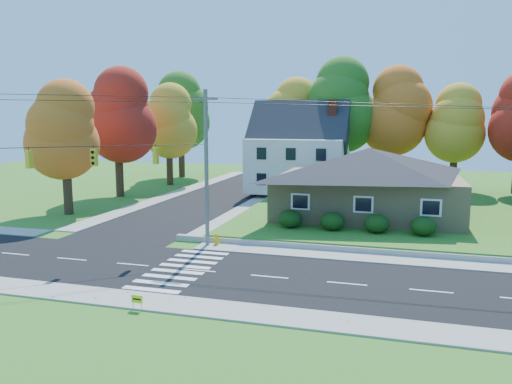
# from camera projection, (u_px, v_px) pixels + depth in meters

# --- Properties ---
(ground) EXTENTS (120.00, 120.00, 0.00)m
(ground) POSITION_uv_depth(u_px,v_px,m) (198.00, 271.00, 27.11)
(ground) COLOR #3D7923
(road_main) EXTENTS (90.00, 8.00, 0.02)m
(road_main) POSITION_uv_depth(u_px,v_px,m) (198.00, 271.00, 27.11)
(road_main) COLOR black
(road_main) RESTS_ON ground
(road_cross) EXTENTS (8.00, 44.00, 0.02)m
(road_cross) POSITION_uv_depth(u_px,v_px,m) (222.00, 195.00, 54.01)
(road_cross) COLOR black
(road_cross) RESTS_ON ground
(sidewalk_north) EXTENTS (90.00, 2.00, 0.08)m
(sidewalk_north) POSITION_uv_depth(u_px,v_px,m) (228.00, 247.00, 31.86)
(sidewalk_north) COLOR #9C9A90
(sidewalk_north) RESTS_ON ground
(sidewalk_south) EXTENTS (90.00, 2.00, 0.08)m
(sidewalk_south) POSITION_uv_depth(u_px,v_px,m) (155.00, 302.00, 22.35)
(sidewalk_south) COLOR #9C9A90
(sidewalk_south) RESTS_ON ground
(lawn) EXTENTS (30.00, 30.00, 0.50)m
(lawn) POSITION_uv_depth(u_px,v_px,m) (429.00, 210.00, 43.52)
(lawn) COLOR #3D7923
(lawn) RESTS_ON ground
(ranch_house) EXTENTS (14.60, 10.60, 5.40)m
(ranch_house) POSITION_uv_depth(u_px,v_px,m) (368.00, 181.00, 39.68)
(ranch_house) COLOR tan
(ranch_house) RESTS_ON lawn
(colonial_house) EXTENTS (10.40, 8.40, 9.60)m
(colonial_house) POSITION_uv_depth(u_px,v_px,m) (299.00, 153.00, 53.06)
(colonial_house) COLOR silver
(colonial_house) RESTS_ON lawn
(hedge_row) EXTENTS (10.70, 1.70, 1.27)m
(hedge_row) POSITION_uv_depth(u_px,v_px,m) (354.00, 222.00, 34.23)
(hedge_row) COLOR #163A10
(hedge_row) RESTS_ON lawn
(traffic_infrastructure) EXTENTS (38.10, 10.66, 10.00)m
(traffic_infrastructure) POSITION_uv_depth(u_px,v_px,m) (204.00, 174.00, 27.68)
(traffic_infrastructure) COLOR #666059
(traffic_infrastructure) RESTS_ON ground
(tree_lot_0) EXTENTS (6.72, 6.72, 12.51)m
(tree_lot_0) POSITION_uv_depth(u_px,v_px,m) (292.00, 117.00, 58.77)
(tree_lot_0) COLOR #3F2A19
(tree_lot_0) RESTS_ON lawn
(tree_lot_1) EXTENTS (7.84, 7.84, 14.60)m
(tree_lot_1) POSITION_uv_depth(u_px,v_px,m) (343.00, 106.00, 56.00)
(tree_lot_1) COLOR #3F2A19
(tree_lot_1) RESTS_ON lawn
(tree_lot_2) EXTENTS (7.28, 7.28, 13.56)m
(tree_lot_2) POSITION_uv_depth(u_px,v_px,m) (398.00, 111.00, 55.42)
(tree_lot_2) COLOR #3F2A19
(tree_lot_2) RESTS_ON lawn
(tree_lot_3) EXTENTS (6.16, 6.16, 11.47)m
(tree_lot_3) POSITION_uv_depth(u_px,v_px,m) (456.00, 123.00, 53.03)
(tree_lot_3) COLOR #3F2A19
(tree_lot_3) RESTS_ON lawn
(tree_west_0) EXTENTS (6.16, 6.16, 11.47)m
(tree_west_0) POSITION_uv_depth(u_px,v_px,m) (64.00, 131.00, 42.08)
(tree_west_0) COLOR #3F2A19
(tree_west_0) RESTS_ON ground
(tree_west_1) EXTENTS (7.28, 7.28, 13.56)m
(tree_west_1) POSITION_uv_depth(u_px,v_px,m) (117.00, 116.00, 51.68)
(tree_west_1) COLOR #3F2A19
(tree_west_1) RESTS_ON ground
(tree_west_2) EXTENTS (6.72, 6.72, 12.51)m
(tree_west_2) POSITION_uv_depth(u_px,v_px,m) (169.00, 122.00, 61.01)
(tree_west_2) COLOR #3F2A19
(tree_west_2) RESTS_ON ground
(tree_west_3) EXTENTS (7.84, 7.84, 14.60)m
(tree_west_3) POSITION_uv_depth(u_px,v_px,m) (181.00, 112.00, 68.97)
(tree_west_3) COLOR #3F2A19
(tree_west_3) RESTS_ON ground
(white_car) EXTENTS (2.17, 3.97, 1.24)m
(white_car) POSITION_uv_depth(u_px,v_px,m) (251.00, 179.00, 62.16)
(white_car) COLOR white
(white_car) RESTS_ON road_cross
(fire_hydrant) EXTENTS (0.45, 0.36, 0.80)m
(fire_hydrant) POSITION_uv_depth(u_px,v_px,m) (217.00, 240.00, 32.46)
(fire_hydrant) COLOR #D9B505
(fire_hydrant) RESTS_ON ground
(yard_sign) EXTENTS (0.53, 0.05, 0.66)m
(yard_sign) POSITION_uv_depth(u_px,v_px,m) (137.00, 299.00, 21.51)
(yard_sign) COLOR black
(yard_sign) RESTS_ON ground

